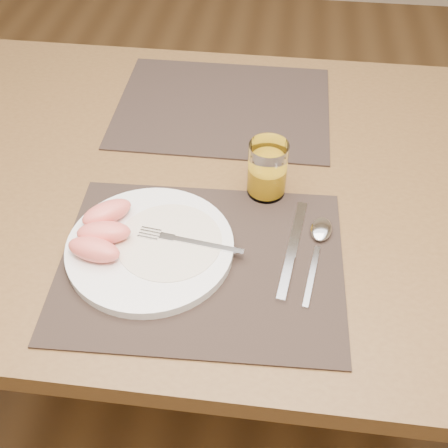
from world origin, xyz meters
The scene contains 11 objects.
ground centered at (0.00, 0.00, 0.00)m, with size 5.00×5.00×0.00m, color brown.
table centered at (0.00, 0.00, 0.67)m, with size 1.40×0.90×0.75m.
placemat_near centered at (-0.01, -0.22, 0.75)m, with size 0.45×0.35×0.00m, color #2E231D.
placemat_far centered at (-0.03, 0.22, 0.75)m, with size 0.45×0.35×0.00m, color #2E231D.
plate centered at (-0.09, -0.21, 0.76)m, with size 0.27×0.27×0.02m, color white.
plate_dressing centered at (-0.06, -0.20, 0.77)m, with size 0.17×0.17×0.00m.
fork centered at (-0.04, -0.19, 0.77)m, with size 0.18×0.04×0.00m.
knife centered at (0.14, -0.19, 0.76)m, with size 0.04×0.22×0.01m.
spoon centered at (0.18, -0.14, 0.76)m, with size 0.05×0.19×0.01m.
juice_glass centered at (0.08, -0.04, 0.80)m, with size 0.07×0.07×0.10m.
grapefruit_wedges centered at (-0.17, -0.20, 0.79)m, with size 0.10×0.15×0.03m.
Camera 1 is at (0.10, -0.79, 1.44)m, focal length 45.00 mm.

